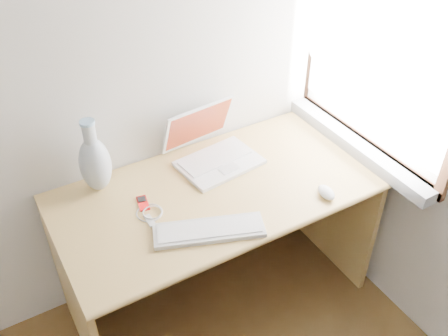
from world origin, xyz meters
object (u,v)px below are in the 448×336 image
desk (209,213)px  vase (95,162)px  external_keyboard (209,230)px  laptop (214,149)px

desk → vase: vase is taller
external_keyboard → vase: vase is taller
laptop → external_keyboard: laptop is taller
external_keyboard → laptop: bearing=79.0°
laptop → external_keyboard: 0.49m
external_keyboard → desk: bearing=82.7°
desk → external_keyboard: bearing=-118.0°
desk → laptop: (0.10, 0.11, 0.28)m
laptop → external_keyboard: (-0.26, -0.42, -0.05)m
laptop → vase: (-0.54, 0.07, 0.08)m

